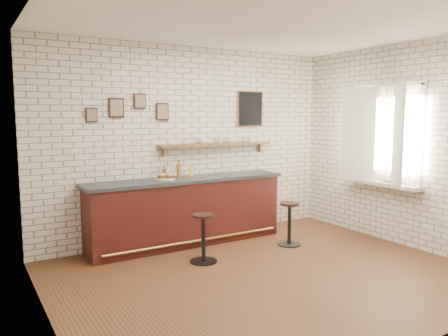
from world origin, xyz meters
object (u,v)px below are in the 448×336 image
Objects in this scene: bitters_bottle_white at (168,172)px; shelf_cup_c at (230,140)px; ciabatta_sandwich at (166,176)px; shelf_cup_d at (251,139)px; bitters_bottle_amber at (179,170)px; shelf_cup_b at (220,140)px; bitters_bottle_brown at (164,173)px; bar_stool_right at (289,222)px; sandwich_plate at (165,179)px; condiment_bottle_yellow at (191,172)px; bar_stool_left at (203,236)px; book_lower at (390,182)px; bar_counter at (187,211)px; shelf_cup_a at (202,140)px; book_upper at (388,181)px.

shelf_cup_c is (1.14, 0.06, 0.45)m from bitters_bottle_white.
shelf_cup_d reaches higher than ciabatta_sandwich.
shelf_cup_c is at bearing 3.85° from bitters_bottle_amber.
ciabatta_sandwich is 1.16m from shelf_cup_b.
ciabatta_sandwich is 0.30m from bitters_bottle_amber.
shelf_cup_d is at bearing 2.69° from bitters_bottle_amber.
bitters_bottle_brown reaches higher than bar_stool_right.
bar_stool_right is at bearing -28.12° from sandwich_plate.
condiment_bottle_yellow is 1.26m from shelf_cup_d.
condiment_bottle_yellow is 0.27× the size of bar_stool_left.
bitters_bottle_white reaches higher than book_lower.
shelf_cup_d is at bearing 88.76° from bar_stool_right.
bitters_bottle_white reaches higher than condiment_bottle_yellow.
ciabatta_sandwich is 1.72m from shelf_cup_d.
shelf_cup_d is at bearing 129.34° from book_lower.
bitters_bottle_white is at bearing -180.00° from bitters_bottle_amber.
bar_counter is 0.63m from bitters_bottle_amber.
bitters_bottle_brown is 1.52× the size of shelf_cup_c.
ciabatta_sandwich is (0.01, 0.00, 0.05)m from sandwich_plate.
shelf_cup_d reaches higher than bar_stool_right.
shelf_cup_a is at bearing 112.48° from shelf_cup_b.
ciabatta_sandwich reaches higher than sandwich_plate.
sandwich_plate is 0.43× the size of bar_stool_right.
bar_stool_left is at bearing -175.38° from shelf_cup_d.
ciabatta_sandwich is 2.04× the size of shelf_cup_c.
sandwich_plate is 3.36m from book_lower.
shelf_cup_a is (0.37, 0.20, 1.05)m from bar_counter.
bitters_bottle_white is at bearing -172.95° from shelf_cup_a.
bitters_bottle_brown reaches higher than bar_counter.
bitters_bottle_brown is 0.85× the size of book_upper.
sandwich_plate is 1.74m from shelf_cup_d.
bitters_bottle_amber is 0.89m from shelf_cup_b.
shelf_cup_d is (1.61, 0.06, 0.46)m from bitters_bottle_brown.
bitters_bottle_white is 2.20× the size of shelf_cup_b.
bitters_bottle_brown is 1.25m from bar_stool_left.
shelf_cup_b is at bearing 115.44° from shelf_cup_c.
condiment_bottle_yellow is at bearing -163.18° from shelf_cup_a.
condiment_bottle_yellow is 1.41× the size of shelf_cup_c.
bar_stool_right is 4.73× the size of shelf_cup_a.
shelf_cup_a is 0.59× the size of book_lower.
shelf_cup_b is 0.60m from shelf_cup_d.
shelf_cup_b reaches higher than book_upper.
bitters_bottle_brown is 0.82m from shelf_cup_a.
condiment_bottle_yellow is at bearing 148.24° from book_lower.
shelf_cup_c is (-0.39, 1.06, 1.20)m from bar_stool_right.
bitters_bottle_white reaches higher than bar_stool_left.
bar_stool_right is 6.71× the size of shelf_cup_b.
bar_counter is 1.13m from shelf_cup_a.
shelf_cup_a is (0.57, 1.07, 1.21)m from bar_stool_left.
bar_stool_right is 1.85m from shelf_cup_a.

